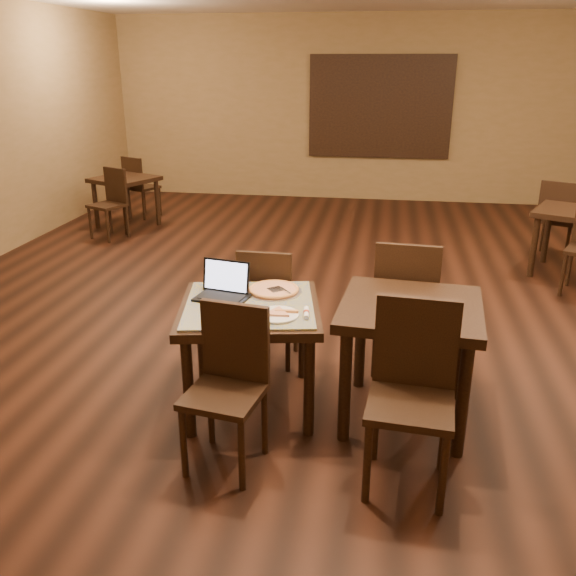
% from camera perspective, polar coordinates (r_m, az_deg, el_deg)
% --- Properties ---
extents(ground, '(10.00, 10.00, 0.00)m').
position_cam_1_polar(ground, '(6.09, 2.08, -1.44)').
color(ground, black).
rests_on(ground, ground).
extents(wall_back, '(8.00, 0.02, 3.00)m').
position_cam_1_polar(wall_back, '(10.65, 5.79, 16.28)').
color(wall_back, olive).
rests_on(wall_back, ground).
extents(mural, '(2.34, 0.05, 1.64)m').
position_cam_1_polar(mural, '(10.59, 8.60, 16.40)').
color(mural, '#255F87').
rests_on(mural, wall_back).
extents(tiled_table, '(1.08, 1.08, 0.76)m').
position_cam_1_polar(tiled_table, '(4.09, -3.60, -2.79)').
color(tiled_table, black).
rests_on(tiled_table, ground).
extents(chair_main_near, '(0.48, 0.48, 0.97)m').
position_cam_1_polar(chair_main_near, '(3.60, -5.52, -8.28)').
color(chair_main_near, black).
rests_on(chair_main_near, ground).
extents(chair_main_far, '(0.43, 0.43, 0.96)m').
position_cam_1_polar(chair_main_far, '(4.70, -1.94, -1.17)').
color(chair_main_far, black).
rests_on(chair_main_far, ground).
extents(laptop, '(0.38, 0.33, 0.24)m').
position_cam_1_polar(laptop, '(4.17, -6.01, 0.04)').
color(laptop, black).
rests_on(laptop, tiled_table).
extents(plate, '(0.28, 0.28, 0.02)m').
position_cam_1_polar(plate, '(3.85, -1.02, -2.53)').
color(plate, white).
rests_on(plate, tiled_table).
extents(pizza_slice, '(0.20, 0.20, 0.02)m').
position_cam_1_polar(pizza_slice, '(3.84, -1.03, -2.33)').
color(pizza_slice, beige).
rests_on(pizza_slice, plate).
extents(pizza_pan, '(0.39, 0.39, 0.01)m').
position_cam_1_polar(pizza_pan, '(4.25, -1.34, -0.30)').
color(pizza_pan, silver).
rests_on(pizza_pan, tiled_table).
extents(pizza_whole, '(0.35, 0.35, 0.02)m').
position_cam_1_polar(pizza_whole, '(4.24, -1.34, -0.12)').
color(pizza_whole, beige).
rests_on(pizza_whole, pizza_pan).
extents(spatula, '(0.23, 0.25, 0.01)m').
position_cam_1_polar(spatula, '(4.22, -1.12, -0.13)').
color(spatula, silver).
rests_on(spatula, pizza_whole).
extents(napkin_roll, '(0.05, 0.16, 0.04)m').
position_cam_1_polar(napkin_roll, '(3.85, 1.72, -2.35)').
color(napkin_roll, white).
rests_on(napkin_roll, tiled_table).
extents(other_table_a, '(1.05, 1.05, 0.74)m').
position_cam_1_polar(other_table_a, '(7.45, 25.20, 5.68)').
color(other_table_a, black).
rests_on(other_table_a, ground).
extents(other_table_a_chair_far, '(0.55, 0.55, 0.96)m').
position_cam_1_polar(other_table_a_chair_far, '(7.98, 23.87, 6.22)').
color(other_table_a_chair_far, black).
rests_on(other_table_a_chair_far, ground).
extents(other_table_b, '(1.01, 1.01, 0.72)m').
position_cam_1_polar(other_table_b, '(9.11, -15.00, 9.22)').
color(other_table_b, black).
rests_on(other_table_b, ground).
extents(other_table_b_chair_near, '(0.53, 0.53, 0.93)m').
position_cam_1_polar(other_table_b_chair_near, '(8.62, -16.20, 8.00)').
color(other_table_b_chair_near, black).
rests_on(other_table_b_chair_near, ground).
extents(other_table_b_chair_far, '(0.53, 0.53, 0.93)m').
position_cam_1_polar(other_table_b_chair_far, '(9.62, -13.84, 9.47)').
color(other_table_b_chair_far, black).
rests_on(other_table_b_chair_far, ground).
extents(other_table_c, '(0.95, 0.95, 0.83)m').
position_cam_1_polar(other_table_c, '(4.00, 11.31, -3.35)').
color(other_table_c, black).
rests_on(other_table_c, ground).
extents(other_table_c_chair_near, '(0.50, 0.50, 1.07)m').
position_cam_1_polar(other_table_c_chair_near, '(3.48, 11.58, -8.75)').
color(other_table_c_chair_near, black).
rests_on(other_table_c_chair_near, ground).
extents(other_table_c_chair_far, '(0.50, 0.50, 1.07)m').
position_cam_1_polar(other_table_c_chair_far, '(4.60, 10.97, -1.18)').
color(other_table_c_chair_far, black).
rests_on(other_table_c_chair_far, ground).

